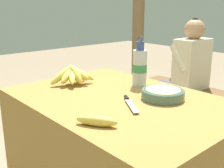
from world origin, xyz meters
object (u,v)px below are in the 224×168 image
object	(u,v)px
knife	(129,102)
support_post_near	(139,6)
banana_bunch_ripe	(73,74)
loose_banana_front	(97,121)
seated_vendor	(187,68)
serving_bowl	(163,93)
wooden_bench	(209,100)
water_bottle	(140,67)

from	to	relation	value
knife	support_post_near	bearing A→B (deg)	164.41
knife	banana_bunch_ripe	bearing A→B (deg)	-146.72
loose_banana_front	seated_vendor	world-z (taller)	seated_vendor
loose_banana_front	seated_vendor	xyz separation A→B (m)	(-0.64, 1.60, -0.12)
banana_bunch_ripe	serving_bowl	bearing A→B (deg)	19.72
loose_banana_front	wooden_bench	size ratio (longest dim) A/B	0.12
loose_banana_front	wooden_bench	distance (m)	1.72
banana_bunch_ripe	wooden_bench	distance (m)	1.43
knife	wooden_bench	bearing A→B (deg)	134.93
loose_banana_front	support_post_near	world-z (taller)	support_post_near
serving_bowl	knife	world-z (taller)	serving_bowl
serving_bowl	seated_vendor	xyz separation A→B (m)	(-0.60, 1.13, -0.13)
knife	loose_banana_front	bearing A→B (deg)	-38.28
serving_bowl	banana_bunch_ripe	bearing A→B (deg)	-160.28
banana_bunch_ripe	support_post_near	distance (m)	1.81
water_bottle	wooden_bench	size ratio (longest dim) A/B	0.21
loose_banana_front	knife	xyz separation A→B (m)	(-0.10, 0.29, -0.01)
water_bottle	knife	xyz separation A→B (m)	(0.19, -0.28, -0.11)
water_bottle	support_post_near	world-z (taller)	support_post_near
banana_bunch_ripe	serving_bowl	size ratio (longest dim) A/B	1.26
banana_bunch_ripe	wooden_bench	bearing A→B (deg)	82.86
wooden_bench	support_post_near	xyz separation A→B (m)	(-1.07, 0.17, 0.83)
water_bottle	wooden_bench	bearing A→B (deg)	96.17
knife	seated_vendor	distance (m)	1.42
water_bottle	knife	bearing A→B (deg)	-55.35
water_bottle	seated_vendor	distance (m)	1.11
water_bottle	support_post_near	distance (m)	1.75
loose_banana_front	wooden_bench	xyz separation A→B (m)	(-0.41, 1.63, -0.39)
knife	support_post_near	world-z (taller)	support_post_near
water_bottle	knife	size ratio (longest dim) A/B	1.40
seated_vendor	banana_bunch_ripe	bearing A→B (deg)	94.58
seated_vendor	serving_bowl	bearing A→B (deg)	119.93
wooden_bench	seated_vendor	distance (m)	0.36
water_bottle	seated_vendor	bearing A→B (deg)	108.68
loose_banana_front	water_bottle	bearing A→B (deg)	117.51
knife	seated_vendor	size ratio (longest dim) A/B	0.20
banana_bunch_ripe	support_post_near	xyz separation A→B (m)	(-0.90, 1.52, 0.40)
banana_bunch_ripe	loose_banana_front	distance (m)	0.64
wooden_bench	serving_bowl	bearing A→B (deg)	-72.30
water_bottle	banana_bunch_ripe	bearing A→B (deg)	-134.88
support_post_near	banana_bunch_ripe	bearing A→B (deg)	-59.36
banana_bunch_ripe	knife	distance (m)	0.48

